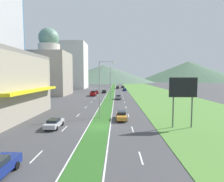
{
  "coord_description": "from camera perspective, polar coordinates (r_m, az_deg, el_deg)",
  "views": [
    {
      "loc": [
        2.77,
        -27.39,
        7.83
      ],
      "look_at": [
        1.04,
        36.04,
        2.71
      ],
      "focal_mm": 28.9,
      "sensor_mm": 36.0,
      "label": 1
    }
  ],
  "objects": [
    {
      "name": "domed_building",
      "position": [
        81.14,
        -19.1,
        6.7
      ],
      "size": [
        15.65,
        15.65,
        27.98
      ],
      "color": "#9E9384",
      "rests_on": "ground_plane"
    },
    {
      "name": "lane_dash_right_3",
      "position": [
        36.73,
        5.21,
        -7.7
      ],
      "size": [
        0.16,
        2.8,
        0.01
      ],
      "primitive_type": "cube",
      "color": "silver",
      "rests_on": "ground_plane"
    },
    {
      "name": "lane_dash_left_5",
      "position": [
        55.88,
        -6.56,
        -3.47
      ],
      "size": [
        0.16,
        2.8,
        0.01
      ],
      "primitive_type": "cube",
      "color": "silver",
      "rests_on": "ground_plane"
    },
    {
      "name": "ground_plane",
      "position": [
        28.62,
        -4.13,
        -11.28
      ],
      "size": [
        600.0,
        600.0,
        0.0
      ],
      "primitive_type": "plane",
      "color": "#424244"
    },
    {
      "name": "lane_dash_right_5",
      "position": [
        55.37,
        3.96,
        -3.52
      ],
      "size": [
        0.16,
        2.8,
        0.01
      ],
      "primitive_type": "cube",
      "color": "silver",
      "rests_on": "ground_plane"
    },
    {
      "name": "lane_dash_left_9",
      "position": [
        93.33,
        -3.28,
        -0.2
      ],
      "size": [
        0.16,
        2.8,
        0.01
      ],
      "primitive_type": "cube",
      "color": "silver",
      "rests_on": "ground_plane"
    },
    {
      "name": "grass_verge_right",
      "position": [
        89.53,
        13.04,
        -0.5
      ],
      "size": [
        24.0,
        240.0,
        0.06
      ],
      "primitive_type": "cube",
      "color": "#518438",
      "rests_on": "ground_plane"
    },
    {
      "name": "lane_dash_left_8",
      "position": [
        83.93,
        -3.83,
        -0.75
      ],
      "size": [
        0.16,
        2.8,
        0.01
      ],
      "primitive_type": "cube",
      "color": "silver",
      "rests_on": "ground_plane"
    },
    {
      "name": "lane_dash_right_4",
      "position": [
        46.02,
        4.46,
        -5.19
      ],
      "size": [
        0.16,
        2.8,
        0.01
      ],
      "primitive_type": "cube",
      "color": "silver",
      "rests_on": "ground_plane"
    },
    {
      "name": "lane_dash_right_10",
      "position": [
        102.47,
        2.86,
        0.23
      ],
      "size": [
        0.16,
        2.8,
        0.01
      ],
      "primitive_type": "cube",
      "color": "silver",
      "rests_on": "ground_plane"
    },
    {
      "name": "car_2",
      "position": [
        29.34,
        -17.83,
        -9.64
      ],
      "size": [
        1.94,
        4.51,
        1.36
      ],
      "rotation": [
        0.0,
        0.0,
        1.57
      ],
      "color": "#B2B2B7",
      "rests_on": "ground_plane"
    },
    {
      "name": "lane_dash_left_7",
      "position": [
        74.55,
        -4.51,
        -1.43
      ],
      "size": [
        0.16,
        2.8,
        0.01
      ],
      "primitive_type": "cube",
      "color": "silver",
      "rests_on": "ground_plane"
    },
    {
      "name": "lane_dash_left_1",
      "position": [
        20.19,
        -22.77,
        -18.56
      ],
      "size": [
        0.16,
        2.8,
        0.01
      ],
      "primitive_type": "cube",
      "color": "silver",
      "rests_on": "ground_plane"
    },
    {
      "name": "car_8",
      "position": [
        122.74,
        3.38,
        1.3
      ],
      "size": [
        1.97,
        4.2,
        1.45
      ],
      "rotation": [
        0.0,
        0.0,
        -1.57
      ],
      "color": "black",
      "rests_on": "ground_plane"
    },
    {
      "name": "street_lamp_far",
      "position": [
        81.87,
        -0.5,
        2.97
      ],
      "size": [
        2.76,
        0.43,
        9.6
      ],
      "color": "#99999E",
      "rests_on": "ground_plane"
    },
    {
      "name": "billboard_roadside",
      "position": [
        29.17,
        21.6,
        0.19
      ],
      "size": [
        4.24,
        0.28,
        7.7
      ],
      "color": "#4C4C51",
      "rests_on": "ground_plane"
    },
    {
      "name": "lane_dash_right_9",
      "position": [
        93.02,
        2.99,
        -0.22
      ],
      "size": [
        0.16,
        2.8,
        0.01
      ],
      "primitive_type": "cube",
      "color": "silver",
      "rests_on": "ground_plane"
    },
    {
      "name": "hill_far_right",
      "position": [
        331.38,
        22.92,
        5.76
      ],
      "size": [
        166.9,
        166.9,
        33.16
      ],
      "primitive_type": "cone",
      "color": "#47664C",
      "rests_on": "ground_plane"
    },
    {
      "name": "car_4",
      "position": [
        98.87,
        4.0,
        0.48
      ],
      "size": [
        2.04,
        4.35,
        1.37
      ],
      "rotation": [
        0.0,
        0.0,
        -1.57
      ],
      "color": "navy",
      "rests_on": "ground_plane"
    },
    {
      "name": "lane_dash_left_6",
      "position": [
        65.19,
        -5.39,
        -2.3
      ],
      "size": [
        0.16,
        2.8,
        0.01
      ],
      "primitive_type": "cube",
      "color": "silver",
      "rests_on": "ground_plane"
    },
    {
      "name": "hill_far_left",
      "position": [
        279.69,
        -14.46,
        5.56
      ],
      "size": [
        138.29,
        138.29,
        26.29
      ],
      "primitive_type": "cone",
      "color": "#3D5647",
      "rests_on": "ground_plane"
    },
    {
      "name": "lane_dash_right_2",
      "position": [
        27.58,
        6.49,
        -11.9
      ],
      "size": [
        0.16,
        2.8,
        0.01
      ],
      "primitive_type": "cube",
      "color": "silver",
      "rests_on": "ground_plane"
    },
    {
      "name": "car_0",
      "position": [
        115.15,
        1.76,
        1.09
      ],
      "size": [
        1.88,
        4.04,
        1.5
      ],
      "rotation": [
        0.0,
        0.0,
        -1.57
      ],
      "color": "black",
      "rests_on": "ground_plane"
    },
    {
      "name": "lane_dash_right_1",
      "position": [
        18.74,
        9.13,
        -20.13
      ],
      "size": [
        0.16,
        2.8,
        0.01
      ],
      "primitive_type": "cube",
      "color": "silver",
      "rests_on": "ground_plane"
    },
    {
      "name": "hill_far_center",
      "position": [
        252.72,
        -2.69,
        5.53
      ],
      "size": [
        140.42,
        140.42,
        23.79
      ],
      "primitive_type": "cone",
      "color": "#516B56",
      "rests_on": "ground_plane"
    },
    {
      "name": "car_3",
      "position": [
        83.08,
        -4.99,
        -0.28
      ],
      "size": [
        1.97,
        4.39,
        1.51
      ],
      "rotation": [
        0.0,
        0.0,
        1.57
      ],
      "color": "maroon",
      "rests_on": "ground_plane"
    },
    {
      "name": "lane_dash_left_4",
      "position": [
        46.63,
        -8.21,
        -5.09
      ],
      "size": [
        0.16,
        2.8,
        0.01
      ],
      "primitive_type": "cube",
      "color": "silver",
      "rests_on": "ground_plane"
    },
    {
      "name": "car_1",
      "position": [
        61.89,
        2.04,
        -1.93
      ],
      "size": [
        1.9,
        4.34,
        1.55
      ],
      "rotation": [
        0.0,
        0.0,
        -1.57
      ],
      "color": "slate",
      "rests_on": "ground_plane"
    },
    {
      "name": "grass_median",
      "position": [
        87.78,
        -0.25,
        -0.49
      ],
      "size": [
        3.2,
        240.0,
        0.06
      ],
      "primitive_type": "cube",
      "color": "#2D6023",
      "rests_on": "ground_plane"
    },
    {
      "name": "lane_dash_right_8",
      "position": [
        83.59,
        3.15,
        -0.76
      ],
      "size": [
        0.16,
        2.8,
        0.01
      ],
      "primitive_type": "cube",
      "color": "silver",
      "rests_on": "ground_plane"
    },
    {
      "name": "car_9",
      "position": [
        86.18,
        -2.52,
        -0.1
      ],
      "size": [
        1.96,
        4.48,
        1.45
      ],
      "rotation": [
        0.0,
        0.0,
        1.57
      ],
      "color": "black",
      "rests_on": "ground_plane"
    },
    {
      "name": "lane_dash_left_2",
      "position": [
        28.58,
        -14.78,
        -11.43
      ],
      "size": [
        0.16,
        2.8,
        0.01
      ],
      "primitive_type": "cube",
      "color": "silver",
      "rests_on": "ground_plane"
    },
    {
      "name": "lane_dash_right_6",
      "position": [
        64.76,
        3.61,
        -2.34
      ],
      "size": [
        0.16,
        2.8,
        0.01
      ],
      "primitive_type": "cube",
      "color": "silver",
      "rests_on": "ground_plane"
    },
    {
      "name": "lane_dash_right_7",
      "position": [
        74.17,
        3.35,
        -1.45
      ],
      "size": [
        0.16,
        2.8,
        0.01
      ],
      "primitive_type": "cube",
      "color": "silver",
      "rests_on": "ground_plane"
    },
    {
      "name": "lane_dash_left_10",
      "position": [
        102.74,
        -2.84,
        0.24
      ],
      "size": [
        0.16,
        2.8,
        0.01
      ],
      "primitive_type": "cube",
      "color": "silver",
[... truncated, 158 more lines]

